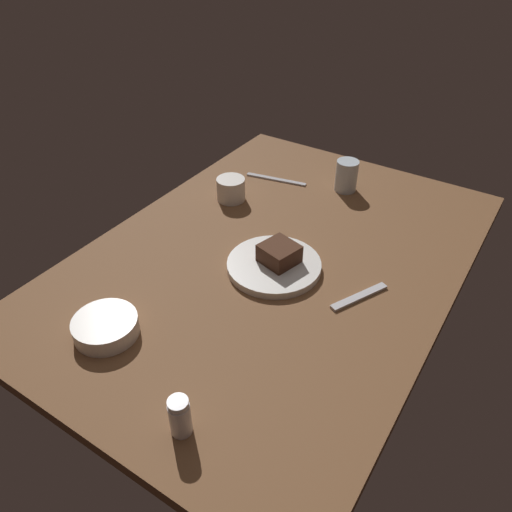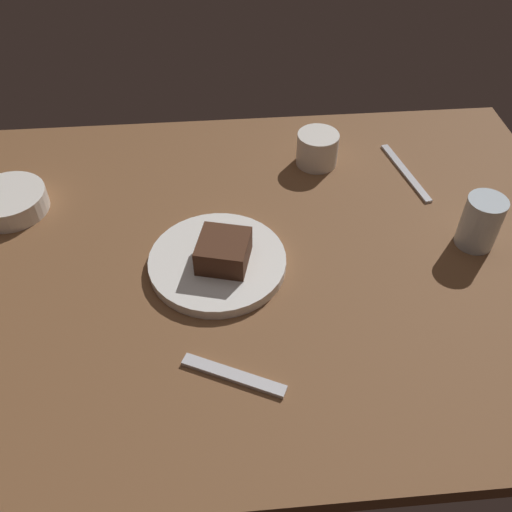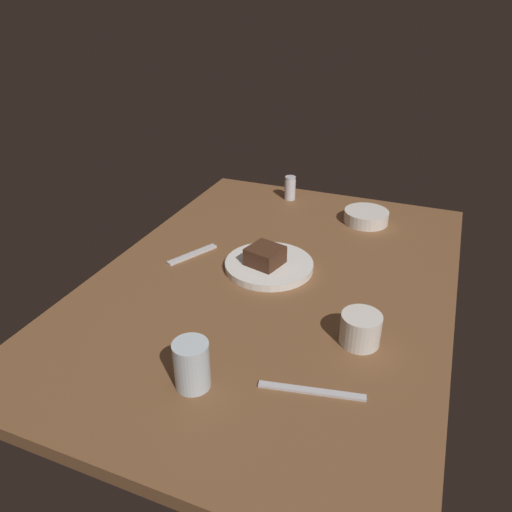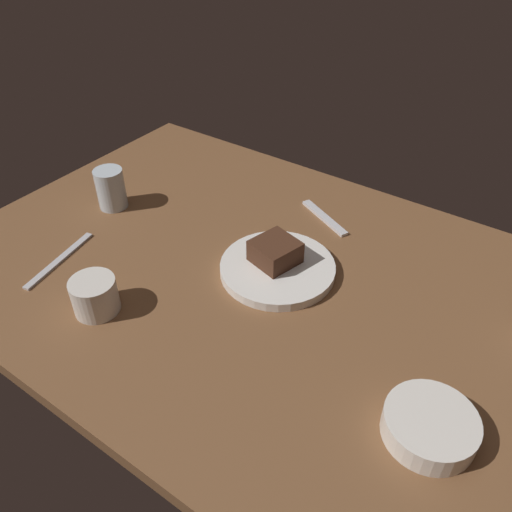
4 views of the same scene
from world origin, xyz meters
The scene contains 9 objects.
dining_table centered at (0.00, 0.00, 1.50)cm, with size 120.00×84.00×3.00cm, color brown.
dessert_plate centered at (4.30, 2.76, 3.92)cm, with size 22.37×22.37×1.83cm, color white.
chocolate_cake_slice centered at (3.21, 3.46, 7.07)cm, with size 7.84×7.95×4.47cm, color #472819.
salt_shaker centered at (50.02, 12.45, 6.89)cm, with size 3.71×3.71×7.88cm.
water_glass centered at (-39.42, 0.95, 7.63)cm, with size 6.47×6.47×9.25cm, color silver.
side_bowl centered at (40.96, -14.77, 4.89)cm, with size 13.22×13.22×3.78cm, color white.
coffee_cup centered at (-16.46, -24.30, 6.28)cm, with size 8.10×8.10×6.56cm, color silver.
dessert_spoon centered at (2.94, 24.01, 3.35)cm, with size 15.00×1.80×0.70cm, color silver.
butter_knife centered at (-33.30, -19.29, 3.25)cm, with size 19.00×1.40×0.50cm, color silver.
Camera 3 is at (-95.93, -33.83, 65.72)cm, focal length 34.21 mm.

